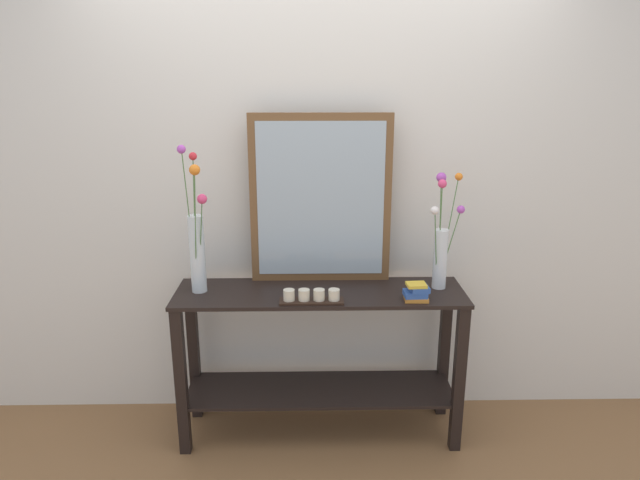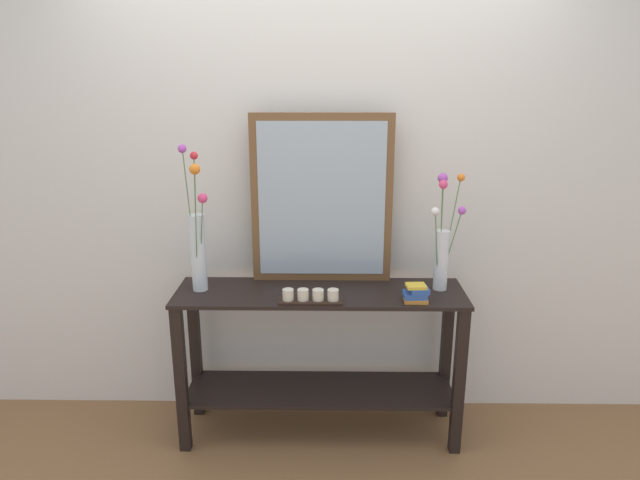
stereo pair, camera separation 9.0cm
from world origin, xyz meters
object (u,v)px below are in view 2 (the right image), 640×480
tall_vase_left (198,242)px  candle_tray (311,297)px  book_stack (416,293)px  vase_right (443,246)px  console_table (320,346)px  mirror_leaning (322,200)px

tall_vase_left → candle_tray: size_ratio=2.40×
tall_vase_left → book_stack: 1.13m
candle_tray → vase_right: bearing=15.8°
console_table → tall_vase_left: size_ratio=1.97×
tall_vase_left → vase_right: tall_vase_left is taller
mirror_leaning → vase_right: 0.67m
vase_right → candle_tray: 0.73m
console_table → book_stack: bearing=-15.1°
book_stack → candle_tray: bearing=-178.2°
tall_vase_left → candle_tray: 0.64m
mirror_leaning → candle_tray: bearing=-99.1°
tall_vase_left → book_stack: (1.10, -0.14, -0.22)m
tall_vase_left → candle_tray: bearing=-14.8°
candle_tray → tall_vase_left: bearing=165.2°
vase_right → tall_vase_left: bearing=-178.2°
console_table → book_stack: 0.61m
console_table → vase_right: bearing=4.2°
console_table → book_stack: (0.48, -0.13, 0.36)m
tall_vase_left → candle_tray: tall_vase_left is taller
tall_vase_left → vase_right: bearing=1.8°
mirror_leaning → tall_vase_left: 0.68m
book_stack → console_table: bearing=164.9°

